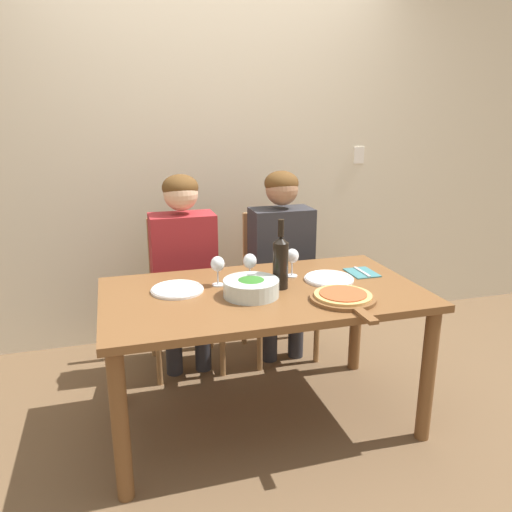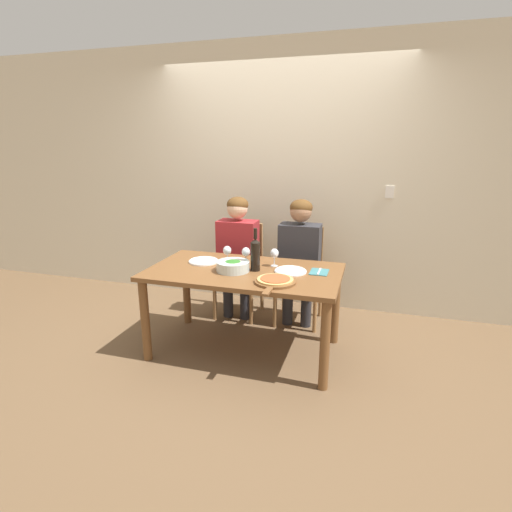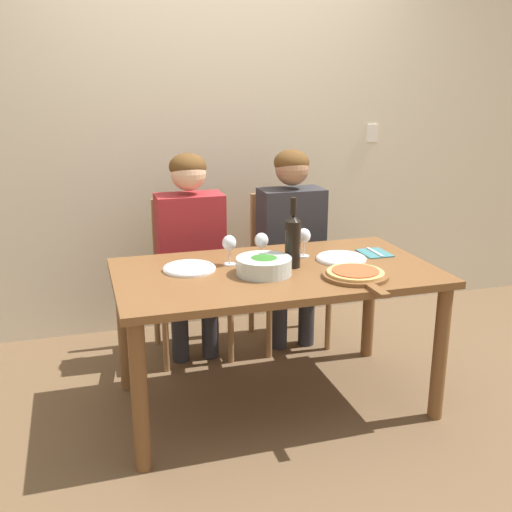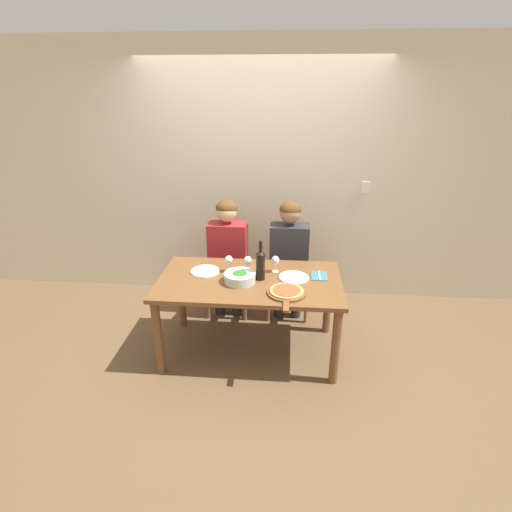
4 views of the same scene
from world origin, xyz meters
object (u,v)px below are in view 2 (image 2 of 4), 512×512
at_px(person_man, 299,251).
at_px(wine_glass_centre, 246,253).
at_px(chair_left, 241,266).
at_px(person_woman, 237,247).
at_px(wine_bottle, 255,254).
at_px(chair_right, 301,272).
at_px(dinner_plate_left, 204,261).
at_px(fork_on_napkin, 319,272).
at_px(broccoli_bowl, 233,266).
at_px(pizza_on_board, 275,281).
at_px(wine_glass_right, 274,254).
at_px(wine_glass_left, 227,251).
at_px(dinner_plate_right, 290,271).

height_order(person_man, wine_glass_centre, person_man).
relative_size(chair_left, person_woman, 0.76).
bearing_deg(wine_bottle, wine_glass_centre, 133.65).
distance_m(chair_right, wine_bottle, 0.88).
bearing_deg(dinner_plate_left, person_man, 37.16).
distance_m(chair_right, wine_glass_centre, 0.80).
relative_size(wine_bottle, fork_on_napkin, 1.92).
xyz_separation_m(person_woman, dinner_plate_left, (-0.11, -0.55, -0.00)).
bearing_deg(wine_glass_centre, broccoli_bowl, -103.87).
bearing_deg(person_man, wine_glass_centre, -124.16).
height_order(chair_right, pizza_on_board, chair_right).
distance_m(wine_glass_right, wine_glass_centre, 0.24).
relative_size(pizza_on_board, wine_glass_left, 2.95).
distance_m(broccoli_bowl, wine_glass_left, 0.23).
relative_size(person_woman, dinner_plate_right, 4.77).
bearing_deg(chair_right, person_man, -90.00).
bearing_deg(dinner_plate_left, broccoli_bowl, -26.29).
relative_size(broccoli_bowl, dinner_plate_left, 1.04).
bearing_deg(fork_on_napkin, pizza_on_board, -128.75).
xyz_separation_m(wine_glass_left, wine_glass_centre, (0.17, 0.00, 0.00)).
bearing_deg(wine_glass_right, wine_glass_left, -175.90).
height_order(wine_glass_left, wine_glass_right, same).
distance_m(dinner_plate_right, wine_glass_centre, 0.42).
relative_size(person_man, dinner_plate_right, 4.77).
height_order(chair_left, wine_glass_centre, chair_left).
height_order(chair_left, wine_glass_right, chair_left).
relative_size(chair_left, chair_right, 1.00).
xyz_separation_m(dinner_plate_right, wine_glass_centre, (-0.40, 0.09, 0.10)).
height_order(wine_glass_left, wine_glass_centre, same).
xyz_separation_m(chair_left, pizza_on_board, (0.60, -1.01, 0.24)).
distance_m(person_man, wine_bottle, 0.70).
height_order(chair_right, wine_glass_right, chair_right).
distance_m(chair_left, fork_on_napkin, 1.13).
bearing_deg(broccoli_bowl, pizza_on_board, -24.91).
xyz_separation_m(wine_bottle, wine_glass_left, (-0.29, 0.13, -0.03)).
xyz_separation_m(wine_bottle, wine_glass_right, (0.12, 0.15, -0.03)).
relative_size(dinner_plate_left, wine_glass_right, 1.69).
height_order(dinner_plate_right, wine_glass_right, wine_glass_right).
bearing_deg(wine_glass_left, wine_bottle, -23.61).
height_order(chair_left, person_woman, person_woman).
relative_size(dinner_plate_right, wine_glass_right, 1.69).
distance_m(person_man, wine_glass_centre, 0.64).
distance_m(pizza_on_board, wine_glass_right, 0.42).
bearing_deg(broccoli_bowl, fork_on_napkin, 13.64).
relative_size(person_woman, wine_glass_right, 8.04).
bearing_deg(chair_right, person_woman, -169.61).
bearing_deg(dinner_plate_left, chair_left, 80.32).
bearing_deg(wine_glass_right, dinner_plate_right, -35.36).
bearing_deg(wine_bottle, chair_right, 72.83).
height_order(chair_left, dinner_plate_right, chair_left).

